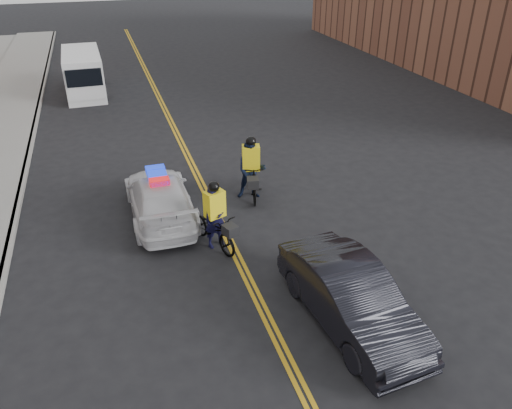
{
  "coord_description": "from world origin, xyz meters",
  "views": [
    {
      "loc": [
        -2.89,
        -10.23,
        7.87
      ],
      "look_at": [
        0.68,
        1.11,
        1.3
      ],
      "focal_mm": 35.0,
      "sensor_mm": 36.0,
      "label": 1
    }
  ],
  "objects_px": {
    "cargo_van": "(84,74)",
    "dark_sedan": "(351,297)",
    "police_cruiser": "(160,197)",
    "cyclist_near": "(216,224)",
    "cyclist_far": "(251,174)"
  },
  "relations": [
    {
      "from": "cargo_van",
      "to": "cyclist_near",
      "type": "xyz_separation_m",
      "value": [
        3.27,
        -16.68,
        -0.37
      ]
    },
    {
      "from": "police_cruiser",
      "to": "dark_sedan",
      "type": "height_order",
      "value": "police_cruiser"
    },
    {
      "from": "dark_sedan",
      "to": "cyclist_far",
      "type": "xyz_separation_m",
      "value": [
        -0.32,
        6.52,
        0.12
      ]
    },
    {
      "from": "dark_sedan",
      "to": "cyclist_far",
      "type": "height_order",
      "value": "cyclist_far"
    },
    {
      "from": "police_cruiser",
      "to": "cyclist_far",
      "type": "relative_size",
      "value": 2.1
    },
    {
      "from": "cyclist_far",
      "to": "police_cruiser",
      "type": "bearing_deg",
      "value": -159.42
    },
    {
      "from": "cargo_van",
      "to": "cyclist_near",
      "type": "relative_size",
      "value": 2.44
    },
    {
      "from": "police_cruiser",
      "to": "dark_sedan",
      "type": "distance_m",
      "value": 6.98
    },
    {
      "from": "cargo_van",
      "to": "cyclist_near",
      "type": "height_order",
      "value": "cargo_van"
    },
    {
      "from": "cargo_van",
      "to": "cyclist_far",
      "type": "xyz_separation_m",
      "value": [
        5.06,
        -14.18,
        -0.22
      ]
    },
    {
      "from": "police_cruiser",
      "to": "dark_sedan",
      "type": "bearing_deg",
      "value": 118.74
    },
    {
      "from": "police_cruiser",
      "to": "cyclist_near",
      "type": "distance_m",
      "value": 2.44
    },
    {
      "from": "cargo_van",
      "to": "cyclist_near",
      "type": "distance_m",
      "value": 17.0
    },
    {
      "from": "cyclist_near",
      "to": "cyclist_far",
      "type": "xyz_separation_m",
      "value": [
        1.79,
        2.5,
        0.15
      ]
    },
    {
      "from": "cargo_van",
      "to": "dark_sedan",
      "type": "bearing_deg",
      "value": -76.71
    }
  ]
}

